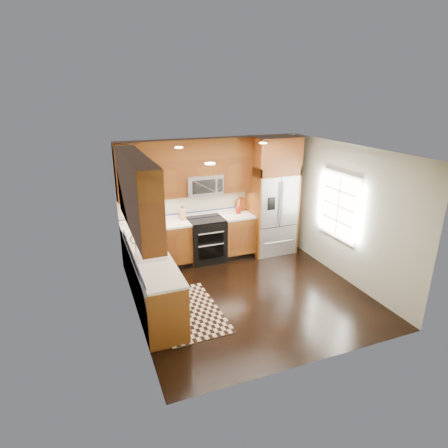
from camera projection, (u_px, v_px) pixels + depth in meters
name	position (u px, v px, depth m)	size (l,w,h in m)	color
ground	(249.00, 293.00, 6.85)	(4.00, 4.00, 0.00)	black
wall_back	(212.00, 198.00, 8.17)	(4.00, 0.02, 2.60)	#B0B5A3
wall_left	(132.00, 243.00, 5.73)	(0.02, 4.00, 2.60)	#B0B5A3
wall_right	(346.00, 214.00, 7.10)	(0.02, 4.00, 2.60)	#B0B5A3
window	(339.00, 206.00, 7.23)	(0.04, 1.10, 1.30)	white
base_cabinets	(170.00, 262.00, 7.06)	(2.85, 3.00, 0.90)	brown
countertop	(175.00, 236.00, 7.06)	(2.86, 3.01, 0.04)	white
upper_cabinets	(168.00, 178.00, 6.73)	(2.85, 3.00, 1.15)	brown
range	(206.00, 240.00, 8.07)	(0.76, 0.67, 0.95)	black
microwave	(203.00, 184.00, 7.78)	(0.76, 0.40, 0.42)	#B2B2B7
refrigerator	(272.00, 196.00, 8.29)	(0.98, 0.75, 2.60)	#B2B2B7
sink_faucet	(148.00, 253.00, 6.12)	(0.54, 0.44, 0.37)	#B2B2B7
rug	(188.00, 311.00, 6.28)	(1.01, 1.68, 0.01)	black
knife_block	(183.00, 214.00, 7.85)	(0.12, 0.16, 0.30)	tan
utensil_crock	(238.00, 209.00, 8.24)	(0.14, 0.14, 0.31)	maroon
cutting_board	(241.00, 210.00, 8.47)	(0.31, 0.31, 0.02)	brown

